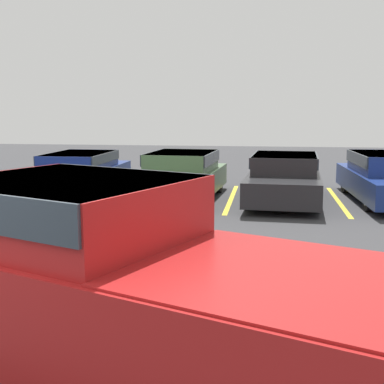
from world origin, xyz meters
TOP-DOWN VIEW (x-y plane):
  - stall_stripe_a at (-3.99, 10.20)m, footprint 0.12×4.60m
  - stall_stripe_b at (-1.21, 10.20)m, footprint 0.12×4.60m
  - stall_stripe_c at (1.57, 10.20)m, footprint 0.12×4.60m
  - stall_stripe_d at (4.34, 10.20)m, footprint 0.12×4.60m
  - pickup_truck at (0.97, 0.66)m, footprint 6.08×4.11m
  - parked_sedan_a at (-2.69, 10.32)m, footprint 1.77×4.70m
  - parked_sedan_b at (0.25, 10.03)m, footprint 2.08×4.41m
  - parked_sedan_c at (2.94, 10.03)m, footprint 2.05×4.67m

SIDE VIEW (x-z plane):
  - stall_stripe_a at x=-3.99m, z-range 0.00..0.01m
  - stall_stripe_b at x=-1.21m, z-range 0.00..0.01m
  - stall_stripe_c at x=1.57m, z-range 0.00..0.01m
  - stall_stripe_d at x=4.34m, z-range 0.00..0.01m
  - parked_sedan_a at x=-2.69m, z-range 0.04..1.20m
  - parked_sedan_c at x=2.94m, z-range 0.04..1.25m
  - parked_sedan_b at x=0.25m, z-range 0.04..1.27m
  - pickup_truck at x=0.97m, z-range 0.00..1.76m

